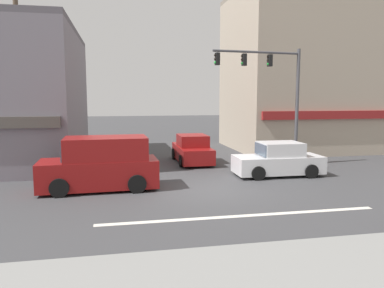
{
  "coord_description": "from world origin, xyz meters",
  "views": [
    {
      "loc": [
        -3.74,
        -14.26,
        3.68
      ],
      "look_at": [
        -0.5,
        2.0,
        1.6
      ],
      "focal_mm": 35.0,
      "sensor_mm": 36.0,
      "label": 1
    }
  ],
  "objects_px": {
    "traffic_light_mast": "(276,85)",
    "van_approaching_near": "(101,165)",
    "utility_pole_near_left": "(20,79)",
    "sedan_crossing_center": "(278,161)",
    "sedan_crossing_rightbound": "(192,150)"
  },
  "relations": [
    {
      "from": "utility_pole_near_left",
      "to": "van_approaching_near",
      "type": "distance_m",
      "value": 6.12
    },
    {
      "from": "utility_pole_near_left",
      "to": "van_approaching_near",
      "type": "xyz_separation_m",
      "value": [
        3.67,
        -3.42,
        -3.5
      ]
    },
    {
      "from": "sedan_crossing_center",
      "to": "traffic_light_mast",
      "type": "bearing_deg",
      "value": 71.38
    },
    {
      "from": "traffic_light_mast",
      "to": "van_approaching_near",
      "type": "xyz_separation_m",
      "value": [
        -8.82,
        -3.36,
        -3.3
      ]
    },
    {
      "from": "utility_pole_near_left",
      "to": "sedan_crossing_rightbound",
      "type": "relative_size",
      "value": 2.12
    },
    {
      "from": "utility_pole_near_left",
      "to": "traffic_light_mast",
      "type": "height_order",
      "value": "utility_pole_near_left"
    },
    {
      "from": "utility_pole_near_left",
      "to": "sedan_crossing_center",
      "type": "height_order",
      "value": "utility_pole_near_left"
    },
    {
      "from": "van_approaching_near",
      "to": "sedan_crossing_rightbound",
      "type": "relative_size",
      "value": 1.14
    },
    {
      "from": "utility_pole_near_left",
      "to": "sedan_crossing_rightbound",
      "type": "bearing_deg",
      "value": 13.17
    },
    {
      "from": "utility_pole_near_left",
      "to": "sedan_crossing_center",
      "type": "distance_m",
      "value": 12.54
    },
    {
      "from": "traffic_light_mast",
      "to": "sedan_crossing_rightbound",
      "type": "bearing_deg",
      "value": 153.15
    },
    {
      "from": "utility_pole_near_left",
      "to": "traffic_light_mast",
      "type": "bearing_deg",
      "value": -0.3
    },
    {
      "from": "van_approaching_near",
      "to": "sedan_crossing_center",
      "type": "bearing_deg",
      "value": 8.0
    },
    {
      "from": "traffic_light_mast",
      "to": "sedan_crossing_rightbound",
      "type": "xyz_separation_m",
      "value": [
        -4.03,
        2.04,
        -3.59
      ]
    },
    {
      "from": "utility_pole_near_left",
      "to": "sedan_crossing_center",
      "type": "bearing_deg",
      "value": -11.05
    }
  ]
}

